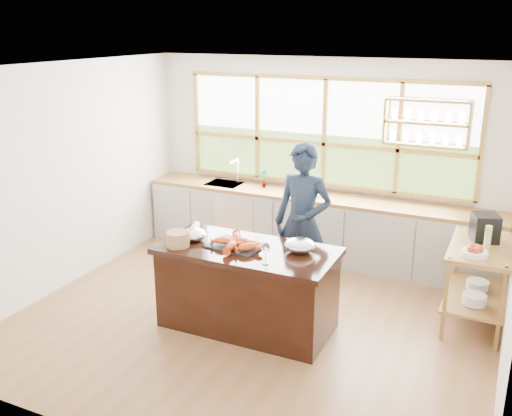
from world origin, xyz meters
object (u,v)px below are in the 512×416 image
Objects in this scene: cook at (303,223)px; espresso_machine at (485,227)px; wicker_basket at (178,239)px; island at (247,288)px.

espresso_machine is (1.91, 0.38, 0.11)m from cook.
cook is 7.68× the size of wicker_basket.
espresso_machine reaches higher than island.
espresso_machine is 1.20× the size of wicker_basket.
island is at bearing -169.77° from espresso_machine.
wicker_basket is at bearing -126.91° from cook.
island is 6.34× the size of espresso_machine.
cook is 6.38× the size of espresso_machine.
cook reaches higher than island.
espresso_machine is (2.19, 1.27, 0.59)m from island.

